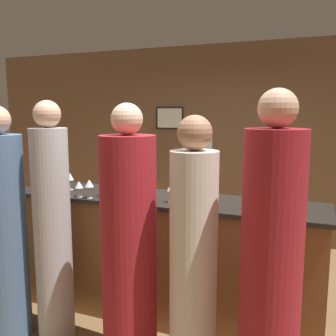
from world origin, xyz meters
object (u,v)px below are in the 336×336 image
wine_bottle_0 (109,183)px  guest_2 (52,228)px  wine_bottle_1 (207,188)px  guest_4 (129,249)px  guest_0 (193,263)px  guest_3 (271,271)px  bartender (196,206)px  guest_1 (3,233)px

wine_bottle_0 → guest_2: bearing=-116.1°
wine_bottle_1 → guest_2: bearing=-147.9°
wine_bottle_0 → guest_4: bearing=-49.3°
guest_0 → wine_bottle_1: size_ratio=6.71×
guest_3 → guest_4: bearing=173.9°
bartender → wine_bottle_0: 1.11m
guest_0 → guest_4: size_ratio=0.96×
bartender → guest_4: guest_4 is taller
wine_bottle_0 → bartender: bearing=59.2°
guest_4 → guest_1: bearing=-177.1°
wine_bottle_0 → wine_bottle_1: bearing=12.8°
bartender → wine_bottle_1: (0.31, -0.70, 0.35)m
guest_0 → guest_3: size_ratio=0.92×
guest_1 → guest_4: guest_4 is taller
wine_bottle_1 → guest_4: bearing=-114.8°
guest_4 → wine_bottle_0: guest_4 is taller
guest_2 → guest_0: bearing=-5.6°
guest_4 → guest_0: bearing=-4.2°
guest_3 → wine_bottle_1: guest_3 is taller
guest_2 → guest_4: size_ratio=1.01×
guest_4 → wine_bottle_1: 0.90m
guest_3 → wine_bottle_0: bearing=155.4°
guest_1 → bartender: bearing=53.1°
guest_4 → wine_bottle_1: guest_4 is taller
guest_2 → guest_3: guest_3 is taller
bartender → guest_2: (-0.77, -1.39, 0.07)m
guest_1 → wine_bottle_0: 0.94m
guest_4 → wine_bottle_0: size_ratio=5.85×
bartender → wine_bottle_0: size_ratio=5.53×
guest_2 → bartender: bearing=60.8°
guest_1 → guest_2: 0.40m
guest_3 → guest_4: 1.00m
guest_0 → wine_bottle_1: guest_0 is taller
guest_0 → guest_1: size_ratio=0.96×
guest_0 → wine_bottle_0: bearing=148.2°
guest_4 → guest_3: bearing=-6.1°
bartender → guest_0: 1.57m
guest_2 → guest_3: bearing=-6.3°
wine_bottle_0 → wine_bottle_1: 0.87m
guest_0 → wine_bottle_1: (-0.14, 0.80, 0.34)m
guest_1 → wine_bottle_0: (0.61, 0.63, 0.34)m
bartender → wine_bottle_0: (-0.53, -0.90, 0.37)m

